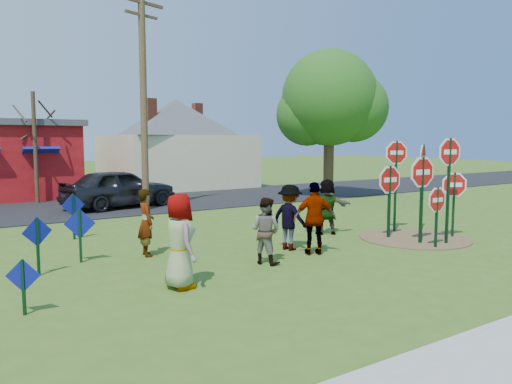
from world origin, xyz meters
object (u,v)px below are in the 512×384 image
suv (119,188)px  stop_sign_a (422,180)px  stop_sign_c (449,166)px  person_b (146,223)px  utility_pole (143,95)px  stop_sign_b (396,162)px  stop_sign_d (423,166)px  person_a (179,241)px  leafy_tree (331,103)px

suv → stop_sign_a: bearing=-169.4°
stop_sign_c → person_b: bearing=165.0°
suv → utility_pole: (0.70, -1.26, 3.87)m
stop_sign_b → stop_sign_d: 0.81m
suv → stop_sign_b: bearing=-162.8°
stop_sign_c → utility_pole: size_ratio=0.35×
stop_sign_c → person_b: size_ratio=1.84×
stop_sign_b → person_a: (-8.27, -1.75, -1.28)m
stop_sign_a → person_b: stop_sign_a is taller
stop_sign_a → person_b: bearing=163.5°
stop_sign_c → leafy_tree: size_ratio=0.43×
stop_sign_d → person_a: 8.98m
person_a → leafy_tree: 16.53m
stop_sign_a → utility_pole: 11.79m
stop_sign_b → stop_sign_d: size_ratio=1.03×
stop_sign_a → person_a: size_ratio=1.39×
stop_sign_b → person_a: bearing=-147.3°
stop_sign_d → person_b: (-8.35, 1.83, -1.27)m
suv → stop_sign_d: bearing=-161.9°
person_a → suv: 12.40m
stop_sign_d → person_a: size_ratio=1.56×
stop_sign_c → leafy_tree: 11.43m
stop_sign_a → stop_sign_b: (0.79, 1.63, 0.42)m
stop_sign_d → suv: 12.53m
suv → leafy_tree: 10.94m
person_a → stop_sign_b: bearing=-77.2°
person_a → leafy_tree: bearing=-51.6°
stop_sign_b → person_b: bearing=-168.4°
stop_sign_b → person_b: size_ratio=1.78×
utility_pole → stop_sign_b: bearing=-62.2°
leafy_tree → suv: bearing=167.1°
stop_sign_c → suv: (-5.28, 12.39, -1.34)m
stop_sign_a → stop_sign_d: 1.73m
stop_sign_a → utility_pole: size_ratio=0.29×
utility_pole → suv: bearing=119.0°
stop_sign_a → leafy_tree: size_ratio=0.36×
person_b → utility_pole: size_ratio=0.19×
stop_sign_a → leafy_tree: (5.29, 9.67, 2.91)m
stop_sign_a → stop_sign_d: stop_sign_d is taller
stop_sign_d → stop_sign_b: bearing=105.4°
stop_sign_b → leafy_tree: leafy_tree is taller
stop_sign_c → person_a: (-8.06, 0.31, -1.27)m
suv → utility_pole: bearing=-161.8°
stop_sign_a → utility_pole: bearing=116.3°
stop_sign_a → suv: size_ratio=0.54×
stop_sign_b → stop_sign_c: size_ratio=0.97×
stop_sign_b → suv: stop_sign_b is taller
stop_sign_c → leafy_tree: leafy_tree is taller
person_b → leafy_tree: bearing=-54.6°
stop_sign_b → stop_sign_c: (-0.21, -2.06, -0.01)m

